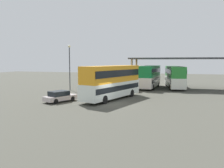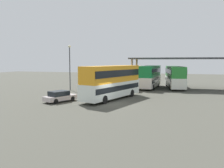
# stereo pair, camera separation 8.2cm
# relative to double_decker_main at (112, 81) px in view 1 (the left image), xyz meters

# --- Properties ---
(ground_plane) EXTENTS (140.00, 140.00, 0.00)m
(ground_plane) POSITION_rel_double_decker_main_xyz_m (0.88, -3.52, -2.39)
(ground_plane) COLOR #44443B
(double_decker_main) EXTENTS (5.43, 11.00, 4.37)m
(double_decker_main) POSITION_rel_double_decker_main_xyz_m (0.00, 0.00, 0.00)
(double_decker_main) COLOR white
(double_decker_main) RESTS_ON ground_plane
(parked_hatchback) EXTENTS (3.22, 4.37, 1.35)m
(parked_hatchback) POSITION_rel_double_decker_main_xyz_m (-5.58, -3.72, -1.72)
(parked_hatchback) COLOR beige
(parked_hatchback) RESTS_ON ground_plane
(double_decker_near_canopy) EXTENTS (2.61, 11.09, 4.03)m
(double_decker_near_canopy) POSITION_rel_double_decker_main_xyz_m (-0.40, 14.06, -0.17)
(double_decker_near_canopy) COLOR white
(double_decker_near_canopy) RESTS_ON ground_plane
(double_decker_mid_row) EXTENTS (3.04, 10.29, 4.14)m
(double_decker_mid_row) POSITION_rel_double_decker_main_xyz_m (3.14, 14.18, -0.12)
(double_decker_mid_row) COLOR silver
(double_decker_mid_row) RESTS_ON ground_plane
(double_decker_far_right) EXTENTS (4.10, 10.67, 4.03)m
(double_decker_far_right) POSITION_rel_double_decker_main_xyz_m (7.57, 15.29, -0.18)
(double_decker_far_right) COLOR silver
(double_decker_far_right) RESTS_ON ground_plane
(depot_canopy) EXTENTS (18.40, 6.87, 5.60)m
(depot_canopy) POSITION_rel_double_decker_main_xyz_m (8.60, 14.84, 2.84)
(depot_canopy) COLOR #33353A
(depot_canopy) RESTS_ON ground_plane
(lamppost_tall) EXTENTS (0.44, 0.44, 7.71)m
(lamppost_tall) POSITION_rel_double_decker_main_xyz_m (-9.66, 7.00, 2.47)
(lamppost_tall) COLOR #33353A
(lamppost_tall) RESTS_ON ground_plane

